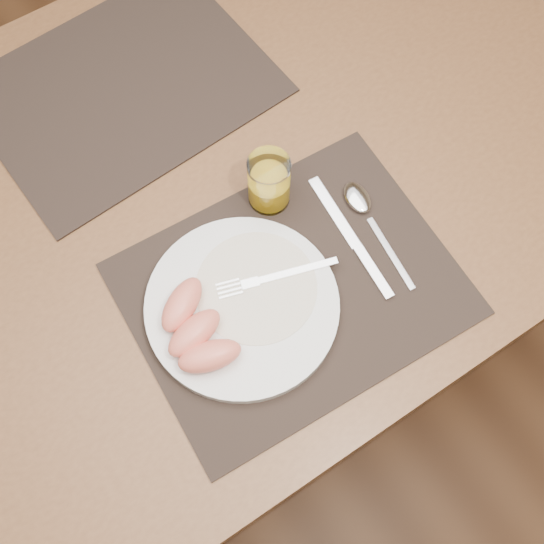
{
  "coord_description": "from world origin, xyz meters",
  "views": [
    {
      "loc": [
        -0.2,
        -0.5,
        1.65
      ],
      "look_at": [
        0.01,
        -0.19,
        0.77
      ],
      "focal_mm": 45.0,
      "sensor_mm": 36.0,
      "label": 1
    }
  ],
  "objects": [
    {
      "name": "spoon",
      "position": [
        0.18,
        -0.17,
        0.76
      ],
      "size": [
        0.05,
        0.19,
        0.01
      ],
      "color": "silver",
      "rests_on": "placemat_near"
    },
    {
      "name": "ground",
      "position": [
        0.0,
        0.0,
        0.0
      ],
      "size": [
        5.0,
        5.0,
        0.0
      ],
      "primitive_type": "plane",
      "color": "brown",
      "rests_on": "ground"
    },
    {
      "name": "table",
      "position": [
        0.0,
        0.0,
        0.67
      ],
      "size": [
        1.4,
        0.9,
        0.75
      ],
      "color": "brown",
      "rests_on": "ground"
    },
    {
      "name": "juice_glass",
      "position": [
        0.07,
        -0.08,
        0.8
      ],
      "size": [
        0.06,
        0.06,
        0.09
      ],
      "color": "white",
      "rests_on": "placemat_near"
    },
    {
      "name": "fork",
      "position": [
        -0.0,
        -0.19,
        0.77
      ],
      "size": [
        0.17,
        0.07,
        0.0
      ],
      "color": "silver",
      "rests_on": "plate"
    },
    {
      "name": "placemat_near",
      "position": [
        0.02,
        -0.22,
        0.75
      ],
      "size": [
        0.47,
        0.37,
        0.0
      ],
      "primitive_type": "cube",
      "rotation": [
        0.0,
        0.0,
        -0.05
      ],
      "color": "black",
      "rests_on": "table"
    },
    {
      "name": "knife",
      "position": [
        0.14,
        -0.22,
        0.76
      ],
      "size": [
        0.03,
        0.22,
        0.01
      ],
      "color": "silver",
      "rests_on": "placemat_near"
    },
    {
      "name": "plate_dressing",
      "position": [
        -0.02,
        -0.2,
        0.77
      ],
      "size": [
        0.17,
        0.17,
        0.0
      ],
      "color": "white",
      "rests_on": "plate"
    },
    {
      "name": "grapefruit_wedges",
      "position": [
        -0.13,
        -0.21,
        0.79
      ],
      "size": [
        0.1,
        0.15,
        0.03
      ],
      "color": "#ED7B61",
      "rests_on": "plate"
    },
    {
      "name": "plate",
      "position": [
        -0.05,
        -0.21,
        0.76
      ],
      "size": [
        0.27,
        0.27,
        0.02
      ],
      "primitive_type": "cylinder",
      "color": "white",
      "rests_on": "placemat_near"
    },
    {
      "name": "placemat_far",
      "position": [
        -0.01,
        0.22,
        0.75
      ],
      "size": [
        0.47,
        0.38,
        0.0
      ],
      "primitive_type": "cube",
      "rotation": [
        0.0,
        0.0,
        0.07
      ],
      "color": "black",
      "rests_on": "table"
    }
  ]
}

